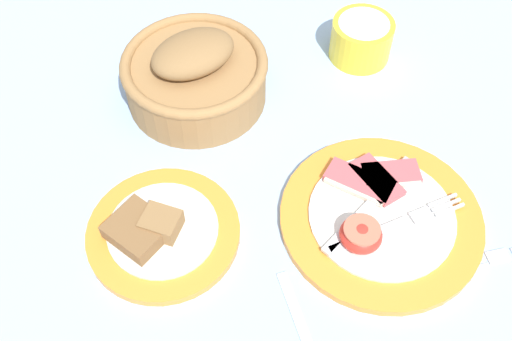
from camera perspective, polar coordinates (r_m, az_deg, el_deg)
ground_plane at (r=0.76m, az=7.34°, el=-5.53°), size 3.00×3.00×0.00m
breakfast_plate at (r=0.77m, az=11.64°, el=-4.30°), size 0.25×0.25×0.04m
bread_plate at (r=0.75m, az=-9.16°, el=-5.73°), size 0.19×0.19×0.04m
sugar_cup at (r=0.95m, az=10.01°, el=12.28°), size 0.09×0.09×0.06m
bread_basket at (r=0.86m, az=-5.81°, el=9.10°), size 0.21×0.21×0.11m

